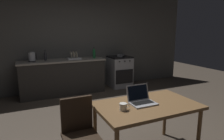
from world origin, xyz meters
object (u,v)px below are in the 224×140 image
Objects in this scene: frying_pan at (121,56)px; coffee_mug at (123,107)px; stove_oven at (120,71)px; electric_kettle at (32,57)px; bottle at (94,53)px; dining_table at (147,110)px; laptop at (141,100)px; bottle_b at (45,56)px; chair at (80,130)px; dish_rack at (74,57)px.

coffee_mug is at bearing -116.68° from frying_pan.
electric_kettle is at bearing 179.94° from stove_oven.
frying_pan is at bearing 63.32° from coffee_mug.
dining_table is at bearing -97.23° from bottle.
laptop reaches higher than frying_pan.
bottle_b reaches higher than stove_oven.
chair is 3.38× the size of bottle_b.
laptop is 0.34m from coffee_mug.
laptop is at bearing -98.21° from bottle.
chair reaches higher than dining_table.
bottle is at bearing 75.26° from laptop.
laptop is 0.81× the size of frying_pan.
laptop is 1.24× the size of bottle_b.
bottle reaches higher than electric_kettle.
electric_kettle reaches higher than dish_rack.
dish_rack is (-1.34, 0.00, 0.50)m from stove_oven.
dish_rack reaches higher than laptop.
electric_kettle is 1.81× the size of coffee_mug.
laptop is 3.25m from bottle_b.
frying_pan is 2.07m from bottle_b.
bottle is at bearing -1.84° from electric_kettle.
frying_pan is 3.52m from coffee_mug.
dining_table is at bearing -10.00° from chair.
bottle reaches higher than frying_pan.
dining_table is 0.87m from chair.
laptop reaches higher than coffee_mug.
dish_rack is at bearing 86.17° from coffee_mug.
chair is (-2.04, -3.00, 0.05)m from stove_oven.
electric_kettle reaches higher than coffee_mug.
coffee_mug is (-0.36, -0.05, 0.12)m from dining_table.
stove_oven is at bearing -0.06° from electric_kettle.
bottle is (1.56, -0.05, 0.03)m from electric_kettle.
dining_table is 0.39m from coffee_mug.
laptop is at bearing -6.41° from chair.
dish_rack is at bearing 174.73° from bottle.
chair is at bearing -103.08° from dish_rack.
electric_kettle is at bearing 103.63° from laptop.
electric_kettle is at bearing 104.24° from coffee_mug.
dining_table is at bearing -111.43° from frying_pan.
stove_oven is 3.54m from coffee_mug.
stove_oven reaches higher than coffee_mug.
electric_kettle is 0.59× the size of frying_pan.
bottle_b reaches higher than dish_rack.
stove_oven is at bearing 61.45° from laptop.
chair is 2.56× the size of dish_rack.
electric_kettle is at bearing 110.55° from dining_table.
electric_kettle is 1.56m from bottle.
bottle is 3.22m from coffee_mug.
bottle_b reaches higher than electric_kettle.
bottle reaches higher than bottle_b.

